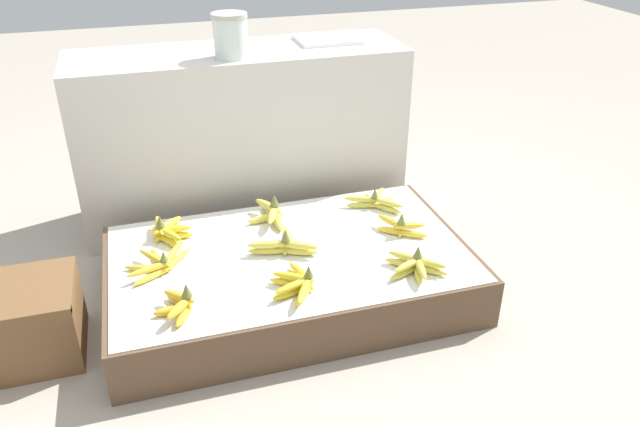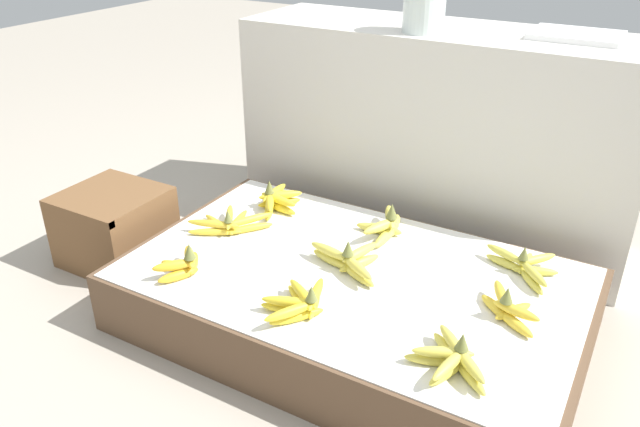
{
  "view_description": "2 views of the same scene",
  "coord_description": "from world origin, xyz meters",
  "px_view_note": "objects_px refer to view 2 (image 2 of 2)",
  "views": [
    {
      "loc": [
        -0.44,
        -1.86,
        1.4
      ],
      "look_at": [
        0.15,
        0.1,
        0.27
      ],
      "focal_mm": 35.0,
      "sensor_mm": 36.0,
      "label": 1
    },
    {
      "loc": [
        0.67,
        -1.35,
        1.15
      ],
      "look_at": [
        -0.14,
        0.06,
        0.32
      ],
      "focal_mm": 35.0,
      "sensor_mm": 36.0,
      "label": 2
    }
  ],
  "objects_px": {
    "banana_bunch_middle_left": "(230,224)",
    "glass_jar": "(425,4)",
    "banana_bunch_back_midleft": "(386,225)",
    "wooden_crate": "(115,227)",
    "banana_bunch_front_midright": "(453,359)",
    "banana_bunch_back_left": "(275,200)",
    "banana_bunch_middle_midleft": "(349,260)",
    "foam_tray_white": "(576,35)",
    "banana_bunch_middle_midright": "(508,308)",
    "banana_bunch_front_midleft": "(300,303)",
    "banana_bunch_front_left": "(183,264)",
    "banana_bunch_back_midright": "(525,266)"
  },
  "relations": [
    {
      "from": "banana_bunch_front_left",
      "to": "banana_bunch_back_midright",
      "type": "xyz_separation_m",
      "value": [
        0.84,
        0.48,
        -0.01
      ]
    },
    {
      "from": "banana_bunch_middle_left",
      "to": "banana_bunch_back_midleft",
      "type": "bearing_deg",
      "value": 26.67
    },
    {
      "from": "wooden_crate",
      "to": "banana_bunch_back_midleft",
      "type": "relative_size",
      "value": 1.39
    },
    {
      "from": "banana_bunch_middle_left",
      "to": "banana_bunch_front_left",
      "type": "bearing_deg",
      "value": -81.1
    },
    {
      "from": "wooden_crate",
      "to": "foam_tray_white",
      "type": "distance_m",
      "value": 1.63
    },
    {
      "from": "wooden_crate",
      "to": "banana_bunch_front_midright",
      "type": "distance_m",
      "value": 1.28
    },
    {
      "from": "banana_bunch_back_midleft",
      "to": "glass_jar",
      "type": "height_order",
      "value": "glass_jar"
    },
    {
      "from": "banana_bunch_middle_left",
      "to": "glass_jar",
      "type": "height_order",
      "value": "glass_jar"
    },
    {
      "from": "banana_bunch_back_midleft",
      "to": "banana_bunch_middle_left",
      "type": "bearing_deg",
      "value": -153.33
    },
    {
      "from": "banana_bunch_middle_midright",
      "to": "banana_bunch_back_midleft",
      "type": "distance_m",
      "value": 0.51
    },
    {
      "from": "banana_bunch_front_midright",
      "to": "glass_jar",
      "type": "height_order",
      "value": "glass_jar"
    },
    {
      "from": "banana_bunch_front_left",
      "to": "foam_tray_white",
      "type": "height_order",
      "value": "foam_tray_white"
    },
    {
      "from": "wooden_crate",
      "to": "foam_tray_white",
      "type": "bearing_deg",
      "value": 32.96
    },
    {
      "from": "banana_bunch_middle_midleft",
      "to": "banana_bunch_middle_midright",
      "type": "distance_m",
      "value": 0.45
    },
    {
      "from": "banana_bunch_front_midright",
      "to": "foam_tray_white",
      "type": "bearing_deg",
      "value": 90.2
    },
    {
      "from": "foam_tray_white",
      "to": "banana_bunch_back_left",
      "type": "bearing_deg",
      "value": -146.53
    },
    {
      "from": "wooden_crate",
      "to": "banana_bunch_back_left",
      "type": "xyz_separation_m",
      "value": [
        0.47,
        0.3,
        0.09
      ]
    },
    {
      "from": "banana_bunch_back_midleft",
      "to": "banana_bunch_back_midright",
      "type": "relative_size",
      "value": 1.05
    },
    {
      "from": "banana_bunch_middle_left",
      "to": "banana_bunch_middle_midleft",
      "type": "height_order",
      "value": "banana_bunch_middle_midleft"
    },
    {
      "from": "banana_bunch_middle_midleft",
      "to": "glass_jar",
      "type": "xyz_separation_m",
      "value": [
        -0.05,
        0.59,
        0.62
      ]
    },
    {
      "from": "banana_bunch_front_left",
      "to": "banana_bunch_middle_midright",
      "type": "xyz_separation_m",
      "value": [
        0.85,
        0.25,
        -0.0
      ]
    },
    {
      "from": "banana_bunch_front_midleft",
      "to": "foam_tray_white",
      "type": "xyz_separation_m",
      "value": [
        0.41,
        0.99,
        0.54
      ]
    },
    {
      "from": "banana_bunch_middle_midright",
      "to": "glass_jar",
      "type": "distance_m",
      "value": 1.0
    },
    {
      "from": "banana_bunch_front_left",
      "to": "banana_bunch_back_midright",
      "type": "height_order",
      "value": "banana_bunch_front_left"
    },
    {
      "from": "banana_bunch_middle_midleft",
      "to": "foam_tray_white",
      "type": "relative_size",
      "value": 0.93
    },
    {
      "from": "wooden_crate",
      "to": "banana_bunch_front_midright",
      "type": "xyz_separation_m",
      "value": [
        1.27,
        -0.18,
        0.09
      ]
    },
    {
      "from": "banana_bunch_front_midright",
      "to": "wooden_crate",
      "type": "bearing_deg",
      "value": 171.78
    },
    {
      "from": "wooden_crate",
      "to": "banana_bunch_middle_midleft",
      "type": "xyz_separation_m",
      "value": [
        0.87,
        0.07,
        0.09
      ]
    },
    {
      "from": "banana_bunch_middle_left",
      "to": "banana_bunch_back_midright",
      "type": "bearing_deg",
      "value": 13.52
    },
    {
      "from": "banana_bunch_front_left",
      "to": "foam_tray_white",
      "type": "distance_m",
      "value": 1.38
    },
    {
      "from": "banana_bunch_middle_midright",
      "to": "banana_bunch_back_midleft",
      "type": "bearing_deg",
      "value": 151.52
    },
    {
      "from": "banana_bunch_back_midleft",
      "to": "glass_jar",
      "type": "xyz_separation_m",
      "value": [
        -0.06,
        0.35,
        0.62
      ]
    },
    {
      "from": "banana_bunch_back_midright",
      "to": "banana_bunch_back_left",
      "type": "bearing_deg",
      "value": -179.47
    },
    {
      "from": "banana_bunch_middle_midleft",
      "to": "banana_bunch_back_midright",
      "type": "xyz_separation_m",
      "value": [
        0.44,
        0.23,
        -0.01
      ]
    },
    {
      "from": "banana_bunch_back_midright",
      "to": "foam_tray_white",
      "type": "relative_size",
      "value": 0.82
    },
    {
      "from": "glass_jar",
      "to": "foam_tray_white",
      "type": "bearing_deg",
      "value": 19.08
    },
    {
      "from": "banana_bunch_back_midleft",
      "to": "banana_bunch_middle_midleft",
      "type": "bearing_deg",
      "value": -91.41
    },
    {
      "from": "banana_bunch_front_midleft",
      "to": "banana_bunch_middle_left",
      "type": "height_order",
      "value": "banana_bunch_front_midleft"
    },
    {
      "from": "banana_bunch_middle_midleft",
      "to": "banana_bunch_middle_midright",
      "type": "xyz_separation_m",
      "value": [
        0.45,
        0.0,
        -0.0
      ]
    },
    {
      "from": "banana_bunch_middle_midleft",
      "to": "banana_bunch_back_left",
      "type": "relative_size",
      "value": 1.09
    },
    {
      "from": "banana_bunch_front_left",
      "to": "foam_tray_white",
      "type": "bearing_deg",
      "value": 51.63
    },
    {
      "from": "foam_tray_white",
      "to": "glass_jar",
      "type": "bearing_deg",
      "value": -160.92
    },
    {
      "from": "banana_bunch_back_midleft",
      "to": "wooden_crate",
      "type": "bearing_deg",
      "value": -160.19
    },
    {
      "from": "banana_bunch_back_midright",
      "to": "glass_jar",
      "type": "height_order",
      "value": "glass_jar"
    },
    {
      "from": "banana_bunch_back_left",
      "to": "banana_bunch_back_midright",
      "type": "distance_m",
      "value": 0.84
    },
    {
      "from": "banana_bunch_back_left",
      "to": "banana_bunch_middle_midleft",
      "type": "bearing_deg",
      "value": -29.25
    },
    {
      "from": "banana_bunch_middle_left",
      "to": "banana_bunch_middle_midright",
      "type": "distance_m",
      "value": 0.89
    },
    {
      "from": "banana_bunch_front_midright",
      "to": "glass_jar",
      "type": "bearing_deg",
      "value": 117.95
    },
    {
      "from": "banana_bunch_middle_left",
      "to": "glass_jar",
      "type": "bearing_deg",
      "value": 56.05
    },
    {
      "from": "banana_bunch_middle_left",
      "to": "banana_bunch_middle_midleft",
      "type": "distance_m",
      "value": 0.44
    }
  ]
}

